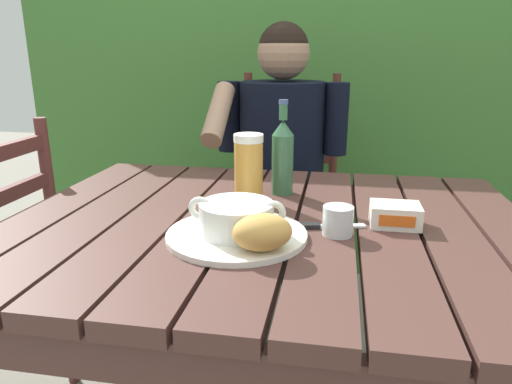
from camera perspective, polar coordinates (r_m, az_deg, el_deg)
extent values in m
cube|color=#492D28|center=(1.27, -23.21, -2.38)|extent=(0.12, 0.93, 0.04)
cube|color=#492D28|center=(1.20, -17.86, -2.83)|extent=(0.12, 0.93, 0.04)
cube|color=#492D28|center=(1.14, -11.93, -3.30)|extent=(0.12, 0.93, 0.04)
cube|color=#492D28|center=(1.10, -5.48, -3.78)|extent=(0.12, 0.93, 0.04)
cube|color=#492D28|center=(1.08, 1.39, -4.23)|extent=(0.12, 0.93, 0.04)
cube|color=#492D28|center=(1.07, 8.50, -4.63)|extent=(0.12, 0.93, 0.04)
cube|color=#492D28|center=(1.07, 15.66, -4.96)|extent=(0.12, 0.93, 0.04)
cube|color=#492D28|center=(1.09, 22.62, -5.21)|extent=(0.12, 0.93, 0.04)
cube|color=#492D28|center=(0.73, -4.17, -20.67)|extent=(1.15, 0.03, 0.08)
cube|color=#492D28|center=(1.50, 3.89, -0.46)|extent=(1.15, 0.03, 0.08)
cube|color=#492D28|center=(1.75, -14.92, -9.43)|extent=(0.06, 0.06, 0.71)
cube|color=#492D28|center=(1.66, 23.48, -11.95)|extent=(0.06, 0.06, 0.71)
cube|color=#3B6D2F|center=(2.57, 6.89, 13.12)|extent=(2.90, 0.60, 1.90)
cylinder|color=#4C3823|center=(2.93, -10.04, 6.60)|extent=(0.10, 0.10, 1.21)
cylinder|color=#4E251E|center=(1.84, 8.53, -12.09)|extent=(0.04, 0.04, 0.45)
cylinder|color=#4E251E|center=(1.88, -3.44, -11.21)|extent=(0.04, 0.04, 0.45)
cylinder|color=#4E251E|center=(2.24, 8.91, -6.70)|extent=(0.04, 0.04, 0.45)
cylinder|color=#4E251E|center=(2.27, -0.87, -6.11)|extent=(0.04, 0.04, 0.45)
cube|color=#4E251E|center=(1.96, 3.41, -2.53)|extent=(0.42, 0.47, 0.02)
cylinder|color=#4E251E|center=(2.09, 9.54, 6.31)|extent=(0.04, 0.04, 0.57)
cylinder|color=#4E251E|center=(2.13, -0.93, 6.72)|extent=(0.04, 0.04, 0.57)
cube|color=#4E251E|center=(2.12, 4.21, 4.26)|extent=(0.38, 0.02, 0.04)
cube|color=#4E251E|center=(2.09, 4.29, 8.08)|extent=(0.38, 0.02, 0.04)
cube|color=#4E251E|center=(2.07, 4.38, 11.98)|extent=(0.38, 0.02, 0.04)
cylinder|color=black|center=(1.78, 4.90, -13.18)|extent=(0.11, 0.11, 0.45)
cylinder|color=black|center=(1.75, 5.44, -3.41)|extent=(0.13, 0.40, 0.13)
cylinder|color=black|center=(1.80, -0.64, -12.76)|extent=(0.11, 0.11, 0.45)
cylinder|color=black|center=(1.77, -0.07, -3.10)|extent=(0.13, 0.40, 0.13)
cylinder|color=black|center=(1.78, 3.20, 5.37)|extent=(0.32, 0.32, 0.50)
sphere|color=#9A765D|center=(1.75, 3.39, 16.63)|extent=(0.19, 0.19, 0.19)
sphere|color=black|center=(1.75, 3.40, 17.25)|extent=(0.18, 0.18, 0.18)
cylinder|color=black|center=(1.73, 9.84, 8.79)|extent=(0.08, 0.08, 0.26)
cylinder|color=black|center=(1.78, -3.31, 9.21)|extent=(0.08, 0.08, 0.26)
cylinder|color=#9A765D|center=(1.62, -4.64, 9.52)|extent=(0.07, 0.25, 0.21)
cylinder|color=#542826|center=(1.75, -22.17, -14.62)|extent=(0.04, 0.04, 0.47)
cylinder|color=#542826|center=(1.58, -23.99, 0.00)|extent=(0.04, 0.04, 0.46)
cube|color=#542826|center=(1.45, -27.90, -4.81)|extent=(0.02, 0.39, 0.04)
cube|color=#542826|center=(1.41, -28.53, -0.46)|extent=(0.02, 0.39, 0.04)
cylinder|color=white|center=(0.96, -2.37, -5.27)|extent=(0.29, 0.29, 0.01)
cylinder|color=white|center=(0.95, -2.40, -3.16)|extent=(0.15, 0.15, 0.06)
cylinder|color=#B65A20|center=(0.95, -2.41, -2.37)|extent=(0.13, 0.13, 0.01)
torus|color=white|center=(0.96, -6.85, -1.99)|extent=(0.05, 0.01, 0.05)
torus|color=white|center=(0.93, 2.18, -2.53)|extent=(0.05, 0.01, 0.05)
ellipsoid|color=tan|center=(0.87, 0.79, -4.95)|extent=(0.14, 0.12, 0.07)
cylinder|color=gold|center=(1.19, -0.91, 2.55)|extent=(0.07, 0.07, 0.15)
cylinder|color=white|center=(1.17, -0.93, 6.63)|extent=(0.07, 0.07, 0.02)
cylinder|color=#32613F|center=(1.25, 3.26, 3.37)|extent=(0.06, 0.06, 0.16)
cone|color=#32613F|center=(1.23, 3.34, 7.89)|extent=(0.06, 0.06, 0.04)
cylinder|color=#32613F|center=(1.22, 3.37, 9.74)|extent=(0.02, 0.02, 0.04)
cylinder|color=#3E517B|center=(1.22, 3.39, 10.96)|extent=(0.02, 0.02, 0.01)
cylinder|color=silver|center=(0.99, 9.99, -3.48)|extent=(0.06, 0.06, 0.06)
cube|color=white|center=(1.07, 16.67, -2.70)|extent=(0.11, 0.08, 0.05)
cube|color=orange|center=(1.03, 16.91, -3.46)|extent=(0.07, 0.00, 0.02)
cube|color=silver|center=(1.03, 9.73, -4.16)|extent=(0.13, 0.05, 0.00)
cube|color=black|center=(1.02, 5.91, -4.18)|extent=(0.07, 0.04, 0.01)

